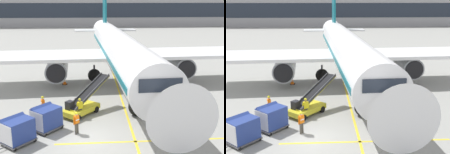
# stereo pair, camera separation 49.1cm
# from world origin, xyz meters

# --- Properties ---
(ground_plane) EXTENTS (600.00, 600.00, 0.00)m
(ground_plane) POSITION_xyz_m (0.00, 0.00, 0.00)
(ground_plane) COLOR gray
(parked_airplane) EXTENTS (31.79, 41.75, 14.22)m
(parked_airplane) POSITION_xyz_m (3.80, 14.35, 3.87)
(parked_airplane) COLOR white
(parked_airplane) RESTS_ON ground
(belt_loader) EXTENTS (4.38, 4.87, 2.98)m
(belt_loader) POSITION_xyz_m (-0.34, 4.92, 0.86)
(belt_loader) COLOR gold
(belt_loader) RESTS_ON ground
(baggage_cart_lead) EXTENTS (2.52, 2.58, 1.91)m
(baggage_cart_lead) POSITION_xyz_m (-2.99, 1.89, 1.00)
(baggage_cart_lead) COLOR #515156
(baggage_cart_lead) RESTS_ON ground
(baggage_cart_second) EXTENTS (2.52, 2.58, 1.91)m
(baggage_cart_second) POSITION_xyz_m (-4.65, -0.14, 1.00)
(baggage_cart_second) COLOR #515156
(baggage_cart_second) RESTS_ON ground
(ground_crew_by_loader) EXTENTS (0.37, 0.53, 1.74)m
(ground_crew_by_loader) POSITION_xyz_m (-3.65, 4.77, 1.00)
(ground_crew_by_loader) COLOR #333847
(ground_crew_by_loader) RESTS_ON ground
(ground_crew_by_carts) EXTENTS (0.44, 0.44, 1.74)m
(ground_crew_by_carts) POSITION_xyz_m (-0.68, 1.02, 1.00)
(ground_crew_by_carts) COLOR #514C42
(ground_crew_by_carts) RESTS_ON ground
(ground_crew_marshaller) EXTENTS (0.44, 0.43, 1.74)m
(ground_crew_marshaller) POSITION_xyz_m (-3.16, 3.02, 1.00)
(ground_crew_marshaller) COLOR black
(ground_crew_marshaller) RESTS_ON ground
(ground_crew_wingwalker) EXTENTS (0.51, 0.39, 1.74)m
(ground_crew_wingwalker) POSITION_xyz_m (-0.52, 3.97, 1.00)
(ground_crew_wingwalker) COLOR #333847
(ground_crew_wingwalker) RESTS_ON ground
(safety_cone_engine_keepout) EXTENTS (0.58, 0.58, 0.66)m
(safety_cone_engine_keepout) POSITION_xyz_m (-2.61, 14.09, 0.32)
(safety_cone_engine_keepout) COLOR black
(safety_cone_engine_keepout) RESTS_ON ground
(apron_guidance_line_lead_in) EXTENTS (0.20, 110.00, 0.01)m
(apron_guidance_line_lead_in) POSITION_xyz_m (3.44, 13.63, 0.00)
(apron_guidance_line_lead_in) COLOR yellow
(apron_guidance_line_lead_in) RESTS_ON ground
(apron_guidance_line_stop_bar) EXTENTS (12.00, 0.20, 0.01)m
(apron_guidance_line_stop_bar) POSITION_xyz_m (3.84, -0.49, 0.00)
(apron_guidance_line_stop_bar) COLOR yellow
(apron_guidance_line_stop_bar) RESTS_ON ground
(terminal_building) EXTENTS (103.82, 21.84, 11.77)m
(terminal_building) POSITION_xyz_m (3.47, 96.31, 5.83)
(terminal_building) COLOR #939399
(terminal_building) RESTS_ON ground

